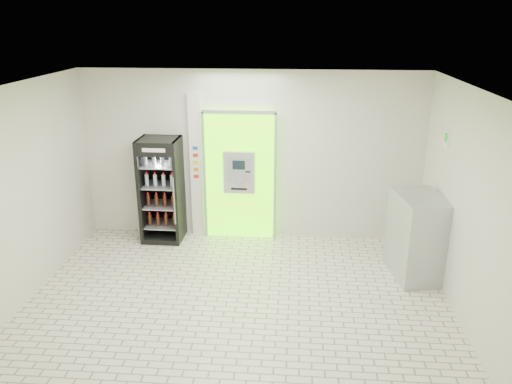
# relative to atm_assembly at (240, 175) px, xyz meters

# --- Properties ---
(ground) EXTENTS (6.00, 6.00, 0.00)m
(ground) POSITION_rel_atm_assembly_xyz_m (0.20, -2.41, -1.17)
(ground) COLOR beige
(ground) RESTS_ON ground
(room_shell) EXTENTS (6.00, 6.00, 6.00)m
(room_shell) POSITION_rel_atm_assembly_xyz_m (0.20, -2.41, 0.67)
(room_shell) COLOR beige
(room_shell) RESTS_ON ground
(atm_assembly) EXTENTS (1.30, 0.24, 2.33)m
(atm_assembly) POSITION_rel_atm_assembly_xyz_m (0.00, 0.00, 0.00)
(atm_assembly) COLOR #61FF00
(atm_assembly) RESTS_ON ground
(pillar) EXTENTS (0.22, 0.11, 2.60)m
(pillar) POSITION_rel_atm_assembly_xyz_m (-0.78, 0.04, 0.13)
(pillar) COLOR silver
(pillar) RESTS_ON ground
(beverage_cooler) EXTENTS (0.71, 0.67, 1.86)m
(beverage_cooler) POSITION_rel_atm_assembly_xyz_m (-1.37, -0.23, -0.28)
(beverage_cooler) COLOR black
(beverage_cooler) RESTS_ON ground
(steel_cabinet) EXTENTS (0.82, 1.08, 1.31)m
(steel_cabinet) POSITION_rel_atm_assembly_xyz_m (2.86, -1.27, -0.51)
(steel_cabinet) COLOR #A4A6AB
(steel_cabinet) RESTS_ON ground
(exit_sign) EXTENTS (0.02, 0.22, 0.26)m
(exit_sign) POSITION_rel_atm_assembly_xyz_m (3.19, -1.01, 0.95)
(exit_sign) COLOR white
(exit_sign) RESTS_ON room_shell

